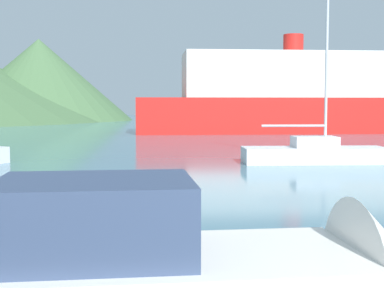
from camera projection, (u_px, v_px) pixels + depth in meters
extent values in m
cube|color=white|center=(131.00, 288.00, 5.98)|extent=(5.19, 2.06, 0.77)
cube|color=#334260|center=(95.00, 218.00, 5.87)|extent=(2.15, 1.64, 0.85)
cube|color=silver|center=(314.00, 155.00, 22.22)|extent=(6.04, 2.19, 0.65)
cube|color=silver|center=(315.00, 142.00, 22.18)|extent=(1.86, 1.36, 0.46)
cylinder|color=#BCBCC1|center=(327.00, 40.00, 21.89)|extent=(0.12, 0.12, 8.81)
cylinder|color=#BCBCC1|center=(294.00, 126.00, 22.09)|extent=(2.67, 0.28, 0.10)
cube|color=red|center=(292.00, 115.00, 46.36)|extent=(27.16, 7.78, 2.98)
cube|color=silver|center=(293.00, 76.00, 46.11)|extent=(19.05, 6.48, 3.84)
cylinder|color=red|center=(293.00, 44.00, 45.91)|extent=(1.72, 1.72, 1.60)
cone|color=#476B42|center=(39.00, 80.00, 80.65)|extent=(27.89, 27.89, 12.25)
cone|color=#38563D|center=(314.00, 89.00, 76.67)|extent=(29.41, 29.41, 9.36)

